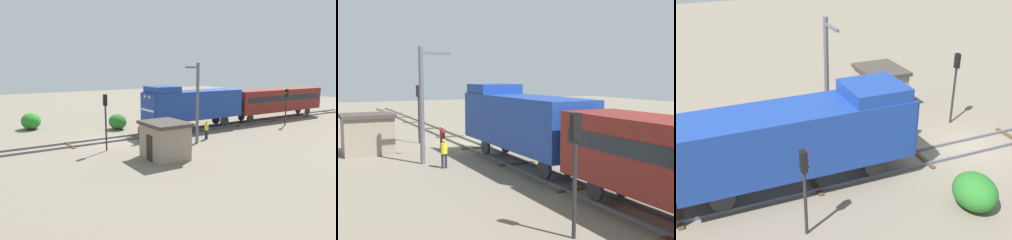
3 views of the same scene
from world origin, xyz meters
TOP-DOWN VIEW (x-y plane):
  - ground_plane at (0.00, 0.00)m, footprint 112.31×112.31m
  - railway_track at (0.00, -0.00)m, footprint 2.40×74.87m
  - locomotive at (0.00, 9.85)m, footprint 2.90×11.60m
  - traffic_signal_near at (3.20, -1.06)m, footprint 0.32×0.34m
  - traffic_signal_mid at (-3.40, 10.81)m, footprint 0.32×0.34m
  - worker_near_track at (2.40, 2.41)m, footprint 0.38×0.38m
  - worker_by_signal at (4.20, 8.43)m, footprint 0.38×0.38m
  - catenary_mast at (4.93, 6.72)m, footprint 1.94×0.28m
  - relay_hut at (7.50, 1.83)m, footprint 3.50×2.90m
  - bush_back at (-4.60, 3.34)m, footprint 2.26×1.85m

SIDE VIEW (x-z plane):
  - ground_plane at x=0.00m, z-range 0.00..0.00m
  - railway_track at x=0.00m, z-range -0.01..0.15m
  - bush_back at x=-4.60m, z-range 0.00..1.64m
  - worker_near_track at x=2.40m, z-range 0.15..1.85m
  - worker_by_signal at x=4.20m, z-range 0.15..1.85m
  - relay_hut at x=7.50m, z-range 0.02..2.76m
  - traffic_signal_mid at x=-3.40m, z-range 0.77..4.69m
  - locomotive at x=0.00m, z-range 0.47..5.07m
  - traffic_signal_near at x=3.20m, z-range 0.87..5.43m
  - catenary_mast at x=4.93m, z-range 0.24..7.27m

